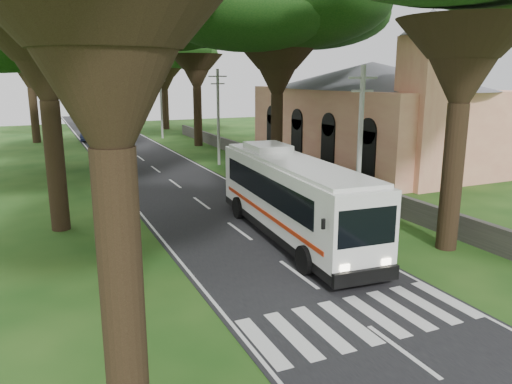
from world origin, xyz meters
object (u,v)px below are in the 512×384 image
(coach_bus, at_px, (292,196))
(pedestrian, at_px, (106,269))
(church, at_px, (372,106))
(pole_mid, at_px, (218,116))
(distant_car_b, at_px, (88,134))
(pole_far, at_px, (161,103))
(distant_car_c, at_px, (106,122))
(pole_near, at_px, (360,146))

(coach_bus, bearing_deg, pedestrian, -159.59)
(church, xyz_separation_m, coach_bus, (-15.96, -15.40, -2.89))
(pole_mid, height_order, distant_car_b, pole_mid)
(pole_mid, xyz_separation_m, pole_far, (0.00, 20.00, 0.00))
(coach_bus, xyz_separation_m, pedestrian, (-8.85, -2.60, -1.19))
(coach_bus, relative_size, distant_car_c, 2.60)
(coach_bus, bearing_deg, distant_car_b, 100.82)
(pole_far, bearing_deg, pole_near, -90.00)
(pole_mid, xyz_separation_m, coach_bus, (-3.60, -19.85, -2.16))
(distant_car_c, bearing_deg, pole_far, 98.27)
(church, bearing_deg, pole_near, -128.50)
(pole_far, distance_m, distant_car_c, 17.80)
(pole_mid, relative_size, pole_far, 1.00)
(coach_bus, xyz_separation_m, distant_car_b, (-4.90, 41.16, -1.30))
(distant_car_b, bearing_deg, pedestrian, -86.31)
(distant_car_b, relative_size, distant_car_c, 0.85)
(pole_far, relative_size, distant_car_b, 1.90)
(church, xyz_separation_m, pole_mid, (-12.36, 4.45, -0.73))
(pedestrian, bearing_deg, pole_near, -87.52)
(coach_bus, height_order, pedestrian, coach_bus)
(church, bearing_deg, pole_far, 116.82)
(coach_bus, distance_m, pedestrian, 9.30)
(pole_near, height_order, pedestrian, pole_near)
(pole_mid, bearing_deg, pedestrian, -119.01)
(pole_near, bearing_deg, distant_car_b, 101.63)
(pole_mid, height_order, pedestrian, pole_mid)
(coach_bus, bearing_deg, pole_mid, 83.76)
(pole_far, height_order, coach_bus, pole_far)
(distant_car_c, bearing_deg, church, 105.93)
(distant_car_b, relative_size, pedestrian, 2.51)
(church, xyz_separation_m, distant_car_b, (-20.86, 25.76, -4.19))
(pole_near, relative_size, distant_car_c, 1.61)
(church, height_order, pole_far, church)
(church, relative_size, pole_far, 3.00)
(pole_mid, relative_size, pedestrian, 4.79)
(pole_near, distance_m, distant_car_c, 57.19)
(distant_car_b, bearing_deg, pole_far, 0.12)
(pole_mid, xyz_separation_m, distant_car_b, (-8.50, 21.31, -3.46))
(pole_mid, relative_size, distant_car_c, 1.61)
(church, bearing_deg, coach_bus, -136.03)
(church, bearing_deg, distant_car_c, 111.95)
(pedestrian, bearing_deg, distant_car_c, -16.48)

